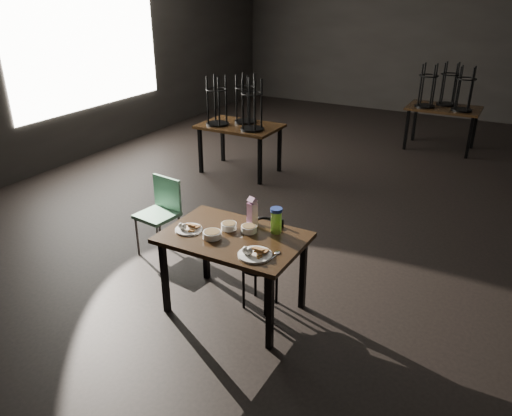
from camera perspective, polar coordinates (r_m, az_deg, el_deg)
The scene contains 14 objects.
room at distance 5.82m, azimuth 14.33°, elevation 19.89°, with size 12.00×12.04×3.22m.
main_table at distance 4.29m, azimuth -2.58°, elevation -4.11°, with size 1.20×0.80×0.75m.
plate_left at distance 4.37m, azimuth -7.74°, elevation -2.28°, with size 0.24×0.24×0.08m.
plate_right at distance 3.93m, azimuth -0.17°, elevation -5.17°, with size 0.27×0.27×0.09m.
bowl_near at distance 4.35m, azimuth -3.11°, elevation -2.05°, with size 0.14×0.14×0.05m.
bowl_far at distance 4.30m, azimuth -0.81°, elevation -2.37°, with size 0.14×0.14×0.05m.
bowl_big at distance 4.22m, azimuth -5.04°, elevation -3.02°, with size 0.16×0.16×0.05m.
juice_carton at distance 4.35m, azimuth -0.43°, elevation -0.58°, with size 0.09×0.09×0.28m.
water_bottle at distance 4.25m, azimuth 2.32°, elevation -1.39°, with size 0.12×0.12×0.23m.
spoon at distance 3.97m, azimuth 2.36°, elevation -5.21°, with size 0.05×0.21×0.01m.
bentwood_chair at distance 4.48m, azimuth 0.77°, elevation -5.42°, with size 0.41×0.40×0.82m.
school_chair at distance 5.45m, azimuth -10.80°, elevation -0.06°, with size 0.43×0.43×0.83m.
bg_table_left at distance 7.62m, azimuth -1.92°, elevation 9.65°, with size 1.20×0.80×1.48m.
bg_table_far at distance 9.36m, azimuth 20.71°, elevation 10.89°, with size 1.20×0.80×1.48m.
Camera 1 is at (1.47, -5.59, 2.71)m, focal length 35.00 mm.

